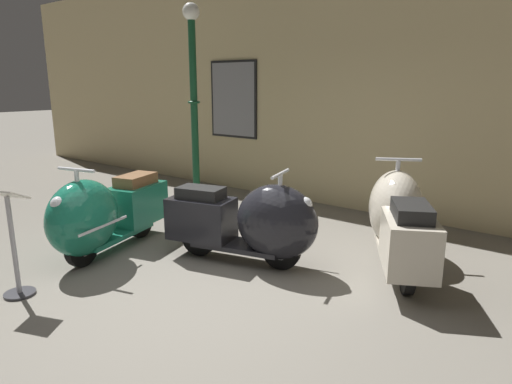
# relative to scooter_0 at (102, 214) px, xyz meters

# --- Properties ---
(ground_plane) EXTENTS (60.00, 60.00, 0.00)m
(ground_plane) POSITION_rel_scooter_0_xyz_m (1.53, -0.13, -0.49)
(ground_plane) COLOR slate
(showroom_back_wall) EXTENTS (18.00, 0.24, 3.87)m
(showroom_back_wall) POSITION_rel_scooter_0_xyz_m (1.52, 3.63, 1.45)
(showroom_back_wall) COLOR #CCB784
(showroom_back_wall) RESTS_ON ground
(scooter_0) EXTENTS (0.94, 1.83, 1.07)m
(scooter_0) POSITION_rel_scooter_0_xyz_m (0.00, 0.00, 0.00)
(scooter_0) COLOR black
(scooter_0) RESTS_ON ground
(scooter_1) EXTENTS (1.78, 0.89, 1.05)m
(scooter_1) POSITION_rel_scooter_0_xyz_m (1.52, 0.84, -0.01)
(scooter_1) COLOR black
(scooter_1) RESTS_ON ground
(scooter_2) EXTENTS (1.33, 1.86, 1.12)m
(scooter_2) POSITION_rel_scooter_0_xyz_m (2.75, 1.81, 0.02)
(scooter_2) COLOR black
(scooter_2) RESTS_ON ground
(lamppost) EXTENTS (0.28, 0.28, 3.09)m
(lamppost) POSITION_rel_scooter_0_xyz_m (-0.72, 2.22, 1.09)
(lamppost) COLOR #144728
(lamppost) RESTS_ON ground
(info_stanchion) EXTENTS (0.38, 0.32, 1.03)m
(info_stanchion) POSITION_rel_scooter_0_xyz_m (0.25, -1.08, -0.06)
(info_stanchion) COLOR #333338
(info_stanchion) RESTS_ON ground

